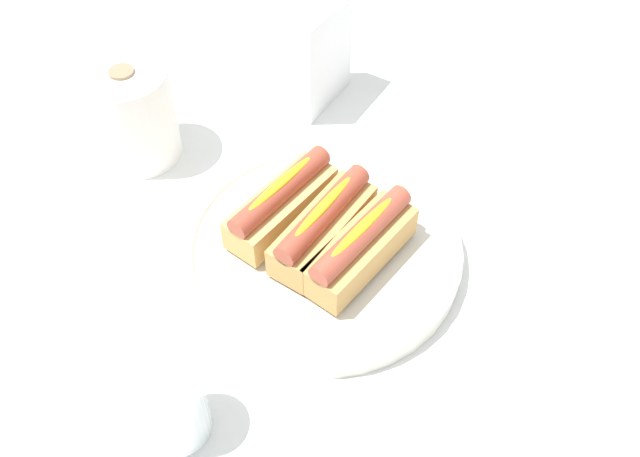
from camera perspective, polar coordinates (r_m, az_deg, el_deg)
ground_plane at (r=0.85m, az=0.07°, el=-2.58°), size 2.40×2.40×0.00m
serving_bowl at (r=0.84m, az=0.00°, el=-1.53°), size 0.32×0.32×0.03m
hotdog_front at (r=0.79m, az=3.22°, el=-1.42°), size 0.16×0.07×0.06m
hotdog_back at (r=0.81m, az=0.00°, el=0.36°), size 0.15×0.06×0.06m
hotdog_side at (r=0.83m, az=-3.06°, el=2.05°), size 0.16×0.07×0.06m
water_glass at (r=0.72m, az=-11.59°, el=-13.53°), size 0.07×0.07×0.09m
paper_towel_roll at (r=0.96m, az=-14.56°, el=8.68°), size 0.11×0.11×0.13m
napkin_box at (r=1.02m, az=-0.19°, el=13.46°), size 0.11×0.05×0.15m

